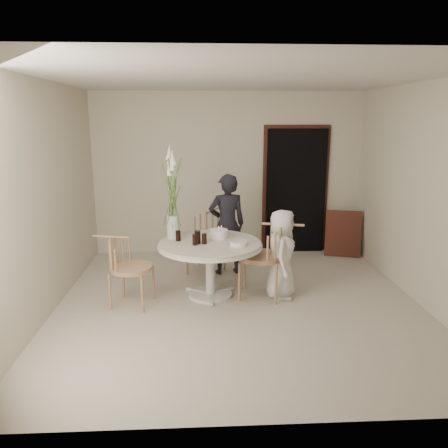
{
  "coord_description": "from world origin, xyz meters",
  "views": [
    {
      "loc": [
        -0.45,
        -5.08,
        2.25
      ],
      "look_at": [
        -0.17,
        0.3,
        0.95
      ],
      "focal_mm": 35.0,
      "sensor_mm": 36.0,
      "label": 1
    }
  ],
  "objects_px": {
    "chair_left": "(121,260)",
    "birthday_cake": "(219,234)",
    "boy": "(281,254)",
    "table": "(210,251)",
    "girl": "(227,224)",
    "chair_far": "(209,232)",
    "chair_right": "(271,249)",
    "flower_vase": "(172,195)"
  },
  "relations": [
    {
      "from": "girl",
      "to": "birthday_cake",
      "type": "xyz_separation_m",
      "value": [
        -0.15,
        -0.68,
        0.04
      ]
    },
    {
      "from": "chair_left",
      "to": "birthday_cake",
      "type": "xyz_separation_m",
      "value": [
        1.21,
        0.38,
        0.22
      ]
    },
    {
      "from": "table",
      "to": "boy",
      "type": "distance_m",
      "value": 0.91
    },
    {
      "from": "table",
      "to": "chair_left",
      "type": "distance_m",
      "value": 1.11
    },
    {
      "from": "girl",
      "to": "flower_vase",
      "type": "relative_size",
      "value": 1.23
    },
    {
      "from": "boy",
      "to": "birthday_cake",
      "type": "xyz_separation_m",
      "value": [
        -0.79,
        0.27,
        0.21
      ]
    },
    {
      "from": "table",
      "to": "chair_left",
      "type": "height_order",
      "value": "chair_left"
    },
    {
      "from": "chair_far",
      "to": "flower_vase",
      "type": "xyz_separation_m",
      "value": [
        -0.48,
        -0.82,
        0.71
      ]
    },
    {
      "from": "chair_far",
      "to": "flower_vase",
      "type": "distance_m",
      "value": 1.19
    },
    {
      "from": "table",
      "to": "chair_right",
      "type": "bearing_deg",
      "value": -5.47
    },
    {
      "from": "chair_right",
      "to": "chair_far",
      "type": "bearing_deg",
      "value": -131.57
    },
    {
      "from": "chair_far",
      "to": "birthday_cake",
      "type": "relative_size",
      "value": 3.83
    },
    {
      "from": "chair_far",
      "to": "boy",
      "type": "height_order",
      "value": "boy"
    },
    {
      "from": "girl",
      "to": "birthday_cake",
      "type": "height_order",
      "value": "girl"
    },
    {
      "from": "chair_right",
      "to": "boy",
      "type": "height_order",
      "value": "boy"
    },
    {
      "from": "boy",
      "to": "flower_vase",
      "type": "height_order",
      "value": "flower_vase"
    },
    {
      "from": "chair_right",
      "to": "birthday_cake",
      "type": "xyz_separation_m",
      "value": [
        -0.66,
        0.26,
        0.14
      ]
    },
    {
      "from": "chair_left",
      "to": "flower_vase",
      "type": "xyz_separation_m",
      "value": [
        0.62,
        0.41,
        0.73
      ]
    },
    {
      "from": "chair_left",
      "to": "birthday_cake",
      "type": "distance_m",
      "value": 1.28
    },
    {
      "from": "chair_right",
      "to": "flower_vase",
      "type": "relative_size",
      "value": 0.82
    },
    {
      "from": "girl",
      "to": "flower_vase",
      "type": "bearing_deg",
      "value": 31.78
    },
    {
      "from": "chair_left",
      "to": "flower_vase",
      "type": "height_order",
      "value": "flower_vase"
    },
    {
      "from": "chair_far",
      "to": "chair_left",
      "type": "distance_m",
      "value": 1.65
    },
    {
      "from": "chair_left",
      "to": "flower_vase",
      "type": "distance_m",
      "value": 1.04
    },
    {
      "from": "table",
      "to": "flower_vase",
      "type": "xyz_separation_m",
      "value": [
        -0.47,
        0.21,
        0.69
      ]
    },
    {
      "from": "chair_far",
      "to": "boy",
      "type": "xyz_separation_m",
      "value": [
        0.89,
        -1.12,
        -0.02
      ]
    },
    {
      "from": "chair_right",
      "to": "birthday_cake",
      "type": "distance_m",
      "value": 0.72
    },
    {
      "from": "chair_left",
      "to": "birthday_cake",
      "type": "relative_size",
      "value": 3.68
    },
    {
      "from": "flower_vase",
      "to": "boy",
      "type": "bearing_deg",
      "value": -12.08
    },
    {
      "from": "chair_right",
      "to": "girl",
      "type": "distance_m",
      "value": 1.08
    },
    {
      "from": "chair_far",
      "to": "chair_left",
      "type": "relative_size",
      "value": 1.04
    },
    {
      "from": "table",
      "to": "girl",
      "type": "distance_m",
      "value": 0.92
    },
    {
      "from": "chair_right",
      "to": "chair_left",
      "type": "relative_size",
      "value": 1.13
    },
    {
      "from": "chair_far",
      "to": "chair_right",
      "type": "height_order",
      "value": "chair_right"
    },
    {
      "from": "chair_left",
      "to": "chair_far",
      "type": "bearing_deg",
      "value": -28.92
    },
    {
      "from": "chair_left",
      "to": "table",
      "type": "bearing_deg",
      "value": -67.01
    },
    {
      "from": "chair_left",
      "to": "girl",
      "type": "relative_size",
      "value": 0.59
    },
    {
      "from": "chair_far",
      "to": "birthday_cake",
      "type": "height_order",
      "value": "chair_far"
    },
    {
      "from": "table",
      "to": "chair_far",
      "type": "bearing_deg",
      "value": 89.44
    },
    {
      "from": "chair_far",
      "to": "chair_right",
      "type": "xyz_separation_m",
      "value": [
        0.76,
        -1.11,
        0.05
      ]
    },
    {
      "from": "chair_left",
      "to": "boy",
      "type": "bearing_deg",
      "value": -73.88
    },
    {
      "from": "chair_far",
      "to": "boy",
      "type": "distance_m",
      "value": 1.43
    }
  ]
}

